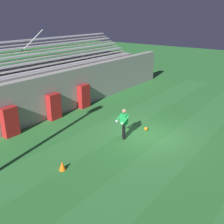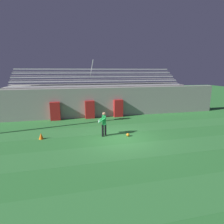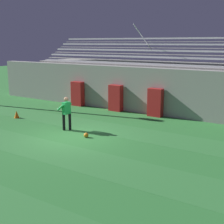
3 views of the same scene
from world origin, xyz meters
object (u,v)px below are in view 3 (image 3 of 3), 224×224
Objects in this scene: padding_pillar_gate_left at (116,98)px; padding_pillar_far_left at (78,94)px; soccer_ball at (86,135)px; traffic_cone at (17,114)px; padding_pillar_gate_right at (155,102)px; goalkeeper at (66,111)px.

padding_pillar_gate_left is 1.00× the size of padding_pillar_far_left.
soccer_ball is at bearing -70.84° from padding_pillar_gate_left.
padding_pillar_far_left reaches higher than traffic_cone.
padding_pillar_gate_right is at bearing 0.00° from padding_pillar_gate_left.
padding_pillar_gate_left is 6.11m from traffic_cone.
padding_pillar_far_left is 3.94× the size of traffic_cone.
padding_pillar_far_left is 4.86m from traffic_cone.
padding_pillar_gate_right is (2.76, 0.00, 0.00)m from padding_pillar_gate_left.
padding_pillar_gate_left is 7.53× the size of soccer_ball.
padding_pillar_far_left is at bearing 132.09° from soccer_ball.
padding_pillar_gate_left is 3.94× the size of traffic_cone.
padding_pillar_gate_left is 3.11m from padding_pillar_far_left.
padding_pillar_gate_left is 5.13m from goalkeeper.
padding_pillar_far_left reaches higher than soccer_ball.
padding_pillar_gate_left is at bearing 109.16° from soccer_ball.
goalkeeper reaches higher than soccer_ball.
goalkeeper reaches higher than padding_pillar_gate_right.
traffic_cone reaches higher than soccer_ball.
padding_pillar_gate_right is 1.00× the size of padding_pillar_far_left.
traffic_cone is at bearing -143.77° from padding_pillar_gate_right.
padding_pillar_gate_left is at bearing 93.99° from goalkeeper.
padding_pillar_gate_right reaches higher than traffic_cone.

